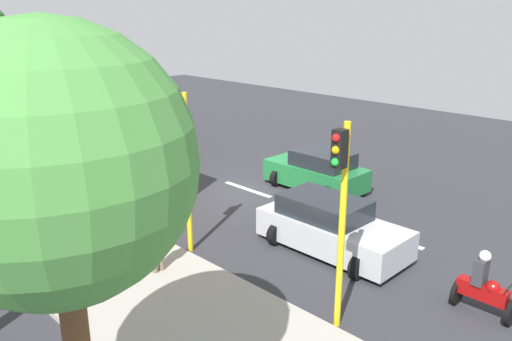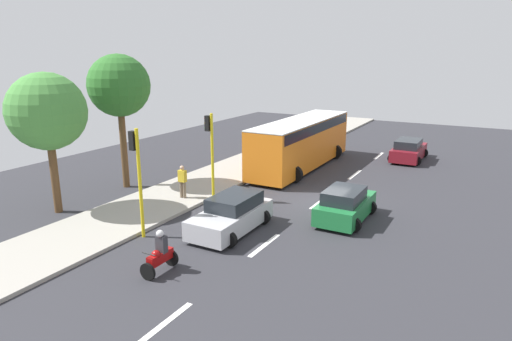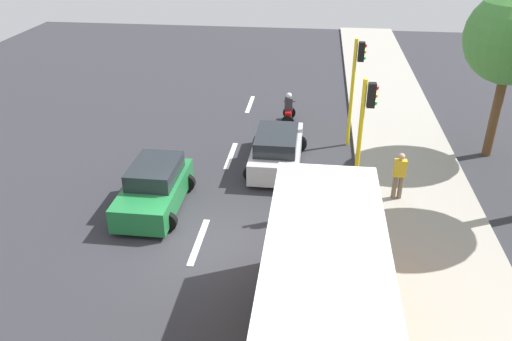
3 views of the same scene
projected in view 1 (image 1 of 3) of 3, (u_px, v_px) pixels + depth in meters
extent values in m
cube|color=#2D2D33|center=(248.00, 191.00, 19.63)|extent=(40.00, 60.00, 0.10)
cube|color=#9E998E|center=(73.00, 245.00, 14.87)|extent=(4.00, 60.00, 0.15)
cube|color=white|center=(91.00, 136.00, 27.70)|extent=(0.20, 2.40, 0.01)
cube|color=white|center=(156.00, 158.00, 23.66)|extent=(0.20, 2.40, 0.01)
cube|color=white|center=(248.00, 189.00, 19.62)|extent=(0.20, 2.40, 0.01)
cube|color=white|center=(387.00, 236.00, 15.57)|extent=(0.20, 2.40, 0.01)
cube|color=#1E7238|center=(316.00, 175.00, 19.55)|extent=(1.77, 3.82, 0.80)
cube|color=#1E2328|center=(323.00, 159.00, 19.14)|extent=(1.48, 2.14, 0.56)
cylinder|color=black|center=(277.00, 178.00, 19.94)|extent=(0.64, 0.22, 0.64)
cylinder|color=black|center=(303.00, 169.00, 20.99)|extent=(0.64, 0.22, 0.64)
cylinder|color=black|center=(330.00, 194.00, 18.25)|extent=(0.64, 0.22, 0.64)
cylinder|color=black|center=(355.00, 184.00, 19.29)|extent=(0.64, 0.22, 0.64)
cube|color=#B7B7BC|center=(333.00, 233.00, 14.51)|extent=(1.82, 4.26, 0.80)
cube|color=#1E2328|center=(324.00, 207.00, 14.53)|extent=(1.53, 2.39, 0.56)
cylinder|color=black|center=(392.00, 247.00, 14.17)|extent=(0.64, 0.22, 0.64)
cylinder|color=black|center=(358.00, 267.00, 13.09)|extent=(0.64, 0.22, 0.64)
cylinder|color=black|center=(312.00, 219.00, 16.07)|extent=(0.64, 0.22, 0.64)
cylinder|color=black|center=(276.00, 234.00, 14.98)|extent=(0.64, 0.22, 0.64)
cube|color=maroon|center=(128.00, 121.00, 28.77)|extent=(1.81, 4.29, 0.80)
cube|color=#1E2328|center=(131.00, 110.00, 28.33)|extent=(1.52, 2.40, 0.56)
cylinder|color=black|center=(103.00, 124.00, 29.25)|extent=(0.64, 0.22, 0.64)
cylinder|color=black|center=(128.00, 120.00, 30.33)|extent=(0.64, 0.22, 0.64)
cylinder|color=black|center=(130.00, 132.00, 27.35)|extent=(0.64, 0.22, 0.64)
cylinder|color=black|center=(155.00, 127.00, 28.42)|extent=(0.64, 0.22, 0.64)
cube|color=orange|center=(76.00, 137.00, 20.74)|extent=(2.50, 11.00, 2.90)
cube|color=black|center=(73.00, 109.00, 20.41)|extent=(2.52, 10.56, 0.60)
cube|color=white|center=(72.00, 100.00, 20.30)|extent=(2.50, 11.00, 0.08)
cylinder|color=black|center=(151.00, 177.00, 19.46)|extent=(1.00, 0.30, 1.00)
cylinder|color=black|center=(97.00, 191.00, 17.98)|extent=(1.00, 0.30, 1.00)
cylinder|color=black|center=(65.00, 144.00, 24.20)|extent=(1.00, 0.30, 1.00)
cylinder|color=black|center=(17.00, 153.00, 22.72)|extent=(1.00, 0.30, 1.00)
cylinder|color=black|center=(511.00, 313.00, 11.16)|extent=(0.60, 0.10, 0.60)
cylinder|color=black|center=(457.00, 292.00, 11.97)|extent=(0.60, 0.10, 0.60)
cube|color=#990C0C|center=(482.00, 291.00, 11.52)|extent=(0.28, 1.10, 0.36)
sphere|color=#990C0C|center=(493.00, 287.00, 11.34)|extent=(0.32, 0.32, 0.32)
cylinder|color=black|center=(510.00, 286.00, 11.05)|extent=(0.55, 0.04, 0.04)
cube|color=#333338|center=(481.00, 272.00, 11.46)|extent=(0.36, 0.24, 0.60)
sphere|color=silver|center=(485.00, 256.00, 11.30)|extent=(0.26, 0.26, 0.26)
cylinder|color=#72604C|center=(161.00, 254.00, 13.19)|extent=(0.16, 0.16, 0.85)
cylinder|color=#72604C|center=(154.00, 257.00, 13.06)|extent=(0.16, 0.16, 0.85)
cube|color=gold|center=(156.00, 229.00, 12.91)|extent=(0.40, 0.24, 0.60)
sphere|color=tan|center=(155.00, 213.00, 12.78)|extent=(0.22, 0.22, 0.22)
cylinder|color=yellow|center=(188.00, 175.00, 14.01)|extent=(0.14, 0.14, 4.50)
cube|color=black|center=(178.00, 113.00, 13.33)|extent=(0.24, 0.24, 0.76)
sphere|color=red|center=(174.00, 104.00, 13.18)|extent=(0.16, 0.16, 0.16)
sphere|color=#F2A50C|center=(174.00, 113.00, 13.25)|extent=(0.16, 0.16, 0.16)
sphere|color=green|center=(175.00, 122.00, 13.32)|extent=(0.16, 0.16, 0.16)
cylinder|color=yellow|center=(342.00, 230.00, 10.58)|extent=(0.14, 0.14, 4.50)
cube|color=black|center=(340.00, 149.00, 9.90)|extent=(0.24, 0.24, 0.76)
sphere|color=red|center=(336.00, 138.00, 9.75)|extent=(0.16, 0.16, 0.16)
sphere|color=#F2A50C|center=(336.00, 150.00, 9.82)|extent=(0.16, 0.16, 0.16)
sphere|color=green|center=(335.00, 162.00, 9.89)|extent=(0.16, 0.16, 0.16)
sphere|color=#478C3D|center=(55.00, 164.00, 6.23)|extent=(3.50, 3.50, 3.50)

